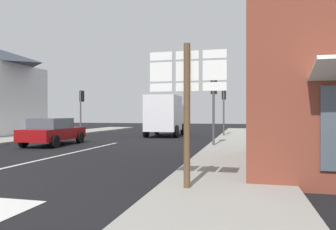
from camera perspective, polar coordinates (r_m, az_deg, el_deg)
name	(u,v)px	position (r m, az deg, el deg)	size (l,w,h in m)	color
ground_plane	(101,146)	(17.09, -11.85, -5.52)	(80.00, 80.00, 0.00)	black
sidewalk_right	(236,154)	(13.44, 12.09, -6.79)	(2.99, 44.00, 0.14)	gray
lane_centre_stripe	(57,156)	(13.62, -19.21, -6.97)	(0.16, 12.00, 0.01)	silver
sedan_far	(53,131)	(18.38, -19.88, -2.75)	(2.13, 4.28, 1.47)	maroon
delivery_truck	(165,115)	(24.31, -0.52, 0.08)	(2.66, 5.09, 3.05)	silver
route_sign_post	(187,100)	(6.79, 3.44, 2.72)	(1.66, 0.14, 3.20)	brown
traffic_light_far_left	(81,102)	(27.12, -15.21, 2.25)	(0.30, 0.49, 3.61)	#47474C
traffic_light_near_right	(214,95)	(16.30, 8.19, 3.63)	(0.30, 0.49, 3.62)	#47474C
traffic_light_far_right	(224,100)	(23.74, 9.95, 2.63)	(0.30, 0.49, 3.66)	#47474C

